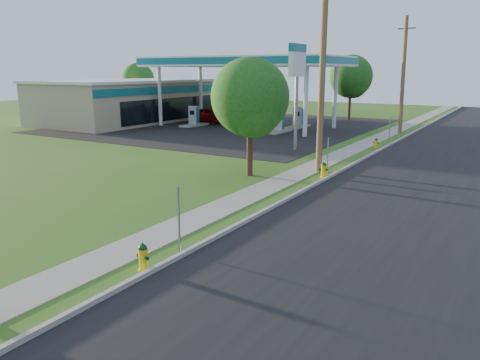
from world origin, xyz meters
name	(u,v)px	position (x,y,z in m)	size (l,w,h in m)	color
ground_plane	(52,313)	(0.00, 0.00, 0.00)	(140.00, 140.00, 0.00)	#275C19
road	(380,223)	(4.50, 10.00, 0.01)	(8.00, 120.00, 0.02)	black
curb	(277,204)	(0.50, 10.00, 0.07)	(0.15, 120.00, 0.15)	#9D9A8F
sidewalk	(239,200)	(-1.25, 10.00, 0.01)	(1.50, 120.00, 0.03)	gray
forecourt	(227,125)	(-16.00, 32.00, 0.01)	(26.00, 28.00, 0.02)	black
utility_pole_mid	(322,75)	(-0.60, 17.00, 4.95)	(1.40, 0.32, 9.80)	brown
utility_pole_far	(403,75)	(-0.60, 35.00, 4.80)	(1.40, 0.32, 9.50)	brown
sign_post_near	(179,220)	(0.25, 4.20, 1.00)	(0.05, 0.04, 2.00)	gray
sign_post_mid	(328,157)	(0.25, 16.00, 1.00)	(0.05, 0.04, 2.00)	gray
sign_post_far	(389,131)	(0.25, 28.20, 1.00)	(0.05, 0.04, 2.00)	gray
gas_canopy	(245,62)	(-14.00, 32.00, 5.90)	(18.18, 9.18, 6.40)	silver
fuel_pump_nw	(194,119)	(-18.50, 30.00, 0.72)	(1.20, 3.20, 1.90)	#9D9A8F
fuel_pump_ne	(279,124)	(-9.50, 30.00, 0.72)	(1.20, 3.20, 1.90)	#9D9A8F
fuel_pump_sw	(217,115)	(-18.50, 34.00, 0.72)	(1.20, 3.20, 1.90)	#9D9A8F
fuel_pump_se	(298,120)	(-9.50, 34.00, 0.72)	(1.20, 3.20, 1.90)	#9D9A8F
convenience_store	(141,100)	(-26.98, 32.00, 2.13)	(10.40, 22.40, 4.25)	tan
price_pylon	(297,67)	(-4.50, 22.50, 5.43)	(0.34, 2.04, 6.85)	gray
tree_verge	(251,100)	(-3.10, 14.14, 3.77)	(3.87, 3.87, 5.86)	#362415
tree_lot	(352,78)	(-7.65, 43.20, 4.38)	(4.49, 4.49, 6.81)	#362415
tree_back	(138,80)	(-33.98, 39.14, 3.95)	(4.04, 4.04, 6.13)	#362415
hydrant_near	(143,257)	(0.20, 2.72, 0.39)	(0.41, 0.36, 0.79)	yellow
hydrant_mid	(324,170)	(0.20, 15.65, 0.40)	(0.42, 0.37, 0.82)	#E7C501
hydrant_far	(376,143)	(-0.08, 26.07, 0.35)	(0.36, 0.32, 0.71)	yellow
car_red	(217,115)	(-17.97, 33.19, 0.78)	(2.59, 5.63, 1.56)	#6A0506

